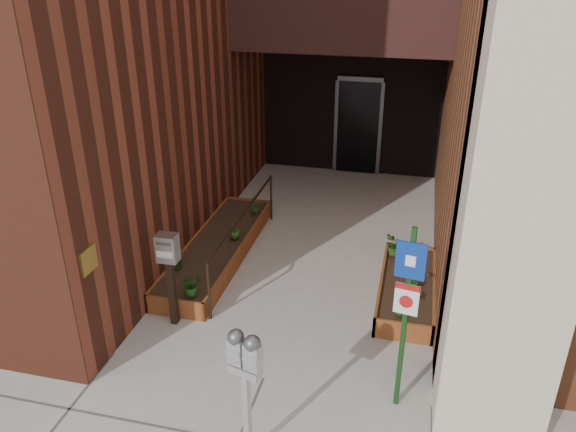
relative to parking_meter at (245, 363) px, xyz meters
The scene contains 14 objects.
ground 1.65m from the parking_meter, 98.28° to the left, with size 80.00×80.00×0.00m, color #9E9991.
planter_left 4.32m from the parking_meter, 114.13° to the left, with size 0.90×3.60×0.30m.
planter_right 3.77m from the parking_meter, 66.65° to the left, with size 0.80×2.20×0.30m.
handrail 3.99m from the parking_meter, 107.82° to the left, with size 0.04×3.34×0.90m.
parking_meter is the anchor object (origin of this frame).
sign_post 1.80m from the parking_meter, 37.16° to the left, with size 0.31×0.10×2.26m.
payment_dropbox 2.55m from the parking_meter, 130.84° to the left, with size 0.28×0.22×1.38m.
shrub_left_a 2.79m from the parking_meter, 124.23° to the left, with size 0.30×0.30×0.33m, color #1C5217.
shrub_left_b 3.59m from the parking_meter, 124.97° to the left, with size 0.20×0.20×0.36m, color #17501A.
shrub_left_c 4.31m from the parking_meter, 110.20° to the left, with size 0.19×0.19×0.33m, color #295A19.
shrub_left_d 5.25m from the parking_meter, 105.76° to the left, with size 0.20×0.20×0.38m, color #27611B.
shrub_right_a 2.88m from the parking_meter, 60.46° to the left, with size 0.19×0.19×0.35m, color #215819.
shrub_right_b 3.55m from the parking_meter, 63.67° to the left, with size 0.17×0.17×0.32m, color #194F16.
shrub_right_c 4.25m from the parking_meter, 73.56° to the left, with size 0.31×0.31×0.35m, color #235016.
Camera 1 is at (1.53, -5.07, 4.72)m, focal length 35.00 mm.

